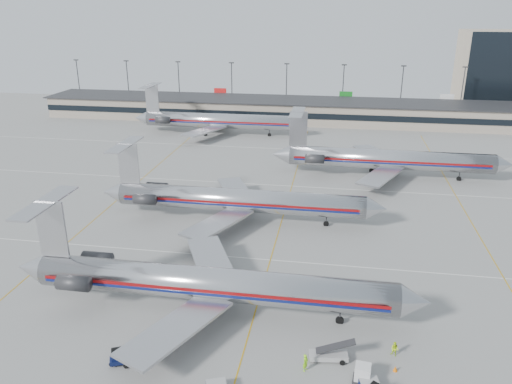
% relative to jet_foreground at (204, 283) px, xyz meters
% --- Properties ---
extents(ground, '(260.00, 260.00, 0.00)m').
position_rel_jet_foreground_xyz_m(ground, '(5.64, 3.03, -3.57)').
color(ground, gray).
rests_on(ground, ground).
extents(apron_markings, '(160.00, 0.15, 0.02)m').
position_rel_jet_foreground_xyz_m(apron_markings, '(5.64, 13.03, -3.56)').
color(apron_markings, silver).
rests_on(apron_markings, ground).
extents(terminal, '(162.00, 17.00, 6.25)m').
position_rel_jet_foreground_xyz_m(terminal, '(5.64, 101.01, -0.42)').
color(terminal, gray).
rests_on(terminal, ground).
extents(light_mast_row, '(163.60, 0.40, 15.28)m').
position_rel_jet_foreground_xyz_m(light_mast_row, '(5.64, 115.03, 5.01)').
color(light_mast_row, '#38383D').
rests_on(light_mast_row, ground).
extents(distant_building, '(30.00, 20.00, 25.00)m').
position_rel_jet_foreground_xyz_m(distant_building, '(67.64, 131.03, 8.93)').
color(distant_building, tan).
rests_on(distant_building, ground).
extents(jet_foreground, '(47.06, 27.71, 12.32)m').
position_rel_jet_foreground_xyz_m(jet_foreground, '(0.00, 0.00, 0.00)').
color(jet_foreground, silver).
rests_on(jet_foreground, ground).
extents(jet_second_row, '(46.10, 27.14, 12.07)m').
position_rel_jet_foreground_xyz_m(jet_second_row, '(-2.01, 25.58, -0.07)').
color(jet_second_row, silver).
rests_on(jet_second_row, ground).
extents(jet_third_row, '(47.03, 28.93, 12.86)m').
position_rel_jet_foreground_xyz_m(jet_third_row, '(23.24, 51.65, 0.16)').
color(jet_third_row, silver).
rests_on(jet_third_row, ground).
extents(jet_back_row, '(46.85, 28.82, 12.81)m').
position_rel_jet_foreground_xyz_m(jet_back_row, '(-18.63, 80.83, 0.14)').
color(jet_back_row, silver).
rests_on(jet_back_row, ground).
extents(tug_left, '(2.26, 1.74, 1.65)m').
position_rel_jet_foreground_xyz_m(tug_left, '(-5.84, -10.19, -2.82)').
color(tug_left, '#0A1239').
rests_on(tug_left, ground).
extents(cart_outer, '(1.95, 1.56, 0.98)m').
position_rel_jet_foreground_xyz_m(cart_outer, '(17.73, -9.59, -3.05)').
color(cart_outer, '#0A1239').
rests_on(cart_outer, ground).
extents(uld_container, '(1.86, 1.61, 1.79)m').
position_rel_jet_foreground_xyz_m(uld_container, '(17.19, -8.81, -2.67)').
color(uld_container, '#2D2D30').
rests_on(uld_container, ground).
extents(belt_loader, '(4.49, 1.82, 2.32)m').
position_rel_jet_foreground_xyz_m(belt_loader, '(14.13, -6.24, -2.95)').
color(belt_loader, '#999999').
rests_on(belt_loader, ground).
extents(ramp_worker_near, '(0.68, 0.77, 1.78)m').
position_rel_jet_foreground_xyz_m(ramp_worker_near, '(11.92, -8.14, -2.68)').
color(ramp_worker_near, '#8BE615').
rests_on(ramp_worker_near, ground).
extents(ramp_worker_far, '(0.94, 0.87, 1.55)m').
position_rel_jet_foreground_xyz_m(ramp_worker_far, '(20.44, -4.58, -2.80)').
color(ramp_worker_far, '#C2EB16').
rests_on(ramp_worker_far, ground).
extents(cone_right, '(0.51, 0.51, 0.57)m').
position_rel_jet_foreground_xyz_m(cone_right, '(20.35, -6.85, -3.29)').
color(cone_right, orange).
rests_on(cone_right, ground).
extents(cone_left, '(0.54, 0.54, 0.63)m').
position_rel_jet_foreground_xyz_m(cone_left, '(-4.94, -9.01, -3.26)').
color(cone_left, orange).
rests_on(cone_left, ground).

